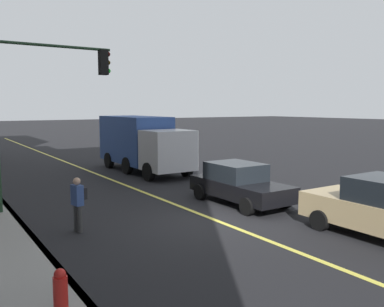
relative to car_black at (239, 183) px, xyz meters
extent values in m
plane|color=black|center=(-1.22, 2.10, -0.76)|extent=(200.00, 200.00, 0.00)
cube|color=slate|center=(-1.22, 7.41, -0.68)|extent=(80.00, 0.16, 0.15)
cube|color=#D8CC4C|center=(-1.22, 2.10, -0.75)|extent=(80.00, 0.16, 0.01)
cylinder|color=black|center=(-3.89, -1.66, -0.46)|extent=(0.60, 0.22, 0.60)
cylinder|color=black|center=(-3.89, 0.18, -0.46)|extent=(0.60, 0.22, 0.60)
cube|color=black|center=(-0.09, 0.00, -0.17)|extent=(4.20, 1.75, 0.57)
cube|color=black|center=(0.20, 0.00, 0.43)|extent=(2.00, 1.61, 0.63)
cylinder|color=black|center=(-1.48, -0.86, -0.46)|extent=(0.60, 0.22, 0.60)
cylinder|color=black|center=(-1.48, 0.86, -0.46)|extent=(0.60, 0.22, 0.60)
cylinder|color=black|center=(1.30, -0.86, -0.46)|extent=(0.60, 0.22, 0.60)
cylinder|color=black|center=(1.30, 0.86, -0.46)|extent=(0.60, 0.22, 0.60)
cube|color=silver|center=(5.94, -0.38, 0.68)|extent=(2.07, 2.27, 1.98)
cube|color=#2D4C93|center=(9.70, -0.38, 0.98)|extent=(5.16, 2.27, 2.58)
cylinder|color=black|center=(5.94, -1.46, -0.31)|extent=(0.90, 0.28, 0.90)
cylinder|color=black|center=(5.94, 0.70, -0.31)|extent=(0.90, 0.28, 0.90)
cylinder|color=black|center=(10.99, -1.46, -0.31)|extent=(0.90, 0.28, 0.90)
cylinder|color=black|center=(10.99, 0.70, -0.31)|extent=(0.90, 0.28, 0.90)
cylinder|color=black|center=(8.41, -1.46, -0.31)|extent=(0.90, 0.28, 0.90)
cylinder|color=black|center=(8.41, 0.70, -0.31)|extent=(0.90, 0.28, 0.90)
cylinder|color=#383838|center=(-0.28, 6.10, -0.36)|extent=(0.16, 0.16, 0.78)
cylinder|color=#383838|center=(-0.08, 6.13, -0.36)|extent=(0.16, 0.16, 0.78)
cube|color=#334C8C|center=(-0.18, 6.11, 0.32)|extent=(0.41, 0.28, 0.59)
sphere|color=tan|center=(-0.18, 6.11, 0.72)|extent=(0.21, 0.21, 0.21)
cube|color=black|center=(-0.15, 5.95, 0.35)|extent=(0.28, 0.20, 0.34)
cylinder|color=#1E3823|center=(2.87, 5.77, 4.88)|extent=(0.10, 3.92, 0.10)
cube|color=black|center=(2.87, 4.06, 4.43)|extent=(0.28, 0.30, 0.90)
sphere|color=#360605|center=(2.87, 3.88, 4.73)|extent=(0.18, 0.18, 0.18)
sphere|color=#392905|center=(2.87, 3.88, 4.43)|extent=(0.18, 0.18, 0.18)
sphere|color=green|center=(2.87, 3.88, 4.13)|extent=(0.18, 0.18, 0.18)
cylinder|color=red|center=(-4.95, 7.93, -0.36)|extent=(0.24, 0.24, 0.80)
sphere|color=red|center=(-4.95, 7.93, 0.08)|extent=(0.20, 0.20, 0.20)
camera|label=1|loc=(-11.57, 9.65, 2.84)|focal=38.34mm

